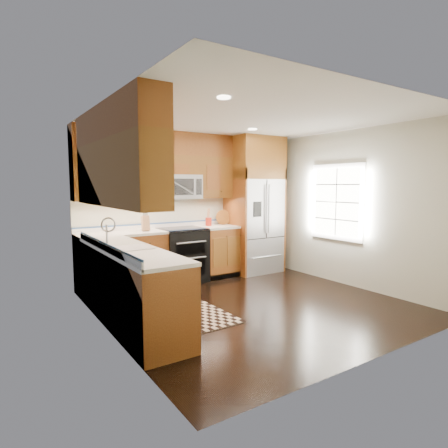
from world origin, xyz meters
TOP-DOWN VIEW (x-y plane):
  - ground at (0.00, 0.00)m, footprint 4.00×4.00m
  - wall_back at (0.00, 2.00)m, footprint 4.00×0.02m
  - wall_left at (-2.00, 0.00)m, footprint 0.02×4.00m
  - wall_right at (2.00, 0.00)m, footprint 0.02×4.00m
  - window at (1.98, 0.20)m, footprint 0.04×1.10m
  - base_cabinets at (-1.23, 0.90)m, footprint 2.85×3.00m
  - countertop at (-1.09, 1.01)m, footprint 2.86×3.01m
  - upper_cabinets at (-1.15, 1.09)m, footprint 2.85×3.00m
  - range at (-0.25, 1.67)m, footprint 0.76×0.67m
  - microwave at (-0.25, 1.80)m, footprint 0.76×0.40m
  - refrigerator at (1.30, 1.63)m, footprint 0.98×0.75m
  - sink_faucet at (-1.73, 0.23)m, footprint 0.54×0.44m
  - rug at (-0.98, 0.24)m, footprint 0.98×1.59m
  - knife_block at (-0.91, 1.70)m, footprint 0.14×0.17m
  - utensil_crock at (0.35, 1.79)m, footprint 0.15×0.15m
  - cutting_board at (0.70, 1.83)m, footprint 0.35×0.35m

SIDE VIEW (x-z plane):
  - ground at x=0.00m, z-range 0.00..0.00m
  - rug at x=-0.98m, z-range 0.00..0.01m
  - base_cabinets at x=-1.23m, z-range 0.00..0.90m
  - range at x=-0.25m, z-range 0.00..0.94m
  - countertop at x=-1.09m, z-range 0.90..0.94m
  - cutting_board at x=0.70m, z-range 0.94..0.96m
  - sink_faucet at x=-1.73m, z-range 0.81..1.18m
  - utensil_crock at x=0.35m, z-range 0.89..1.21m
  - knife_block at x=-0.91m, z-range 0.91..1.22m
  - wall_back at x=0.00m, z-range 0.00..2.60m
  - wall_left at x=-2.00m, z-range 0.00..2.60m
  - wall_right at x=2.00m, z-range 0.00..2.60m
  - refrigerator at x=1.30m, z-range 0.00..2.60m
  - window at x=1.98m, z-range 0.75..2.05m
  - microwave at x=-0.25m, z-range 1.45..1.87m
  - upper_cabinets at x=-1.15m, z-range 1.45..2.60m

